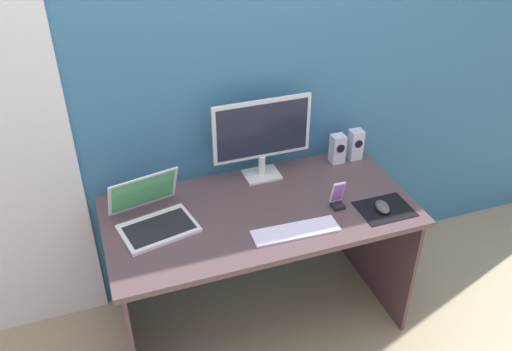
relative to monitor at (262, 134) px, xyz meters
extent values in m
plane|color=tan|center=(-0.11, -0.27, -0.97)|extent=(8.00, 8.00, 0.00)
cube|color=teal|center=(-0.11, 0.15, 0.28)|extent=(6.00, 0.04, 2.50)
cube|color=brown|center=(-0.11, -0.27, -0.26)|extent=(1.44, 0.71, 0.03)
cube|color=brown|center=(-0.79, -0.27, -0.62)|extent=(0.02, 0.67, 0.70)
cube|color=brown|center=(0.57, -0.27, -0.62)|extent=(0.02, 0.67, 0.70)
cube|color=silver|center=(0.00, 0.00, -0.24)|extent=(0.18, 0.14, 0.01)
cylinder|color=silver|center=(0.00, 0.00, -0.18)|extent=(0.04, 0.04, 0.10)
cube|color=silver|center=(0.00, 0.00, 0.03)|extent=(0.50, 0.02, 0.31)
cube|color=#1E2333|center=(0.00, -0.01, 0.03)|extent=(0.46, 0.00, 0.27)
cube|color=silver|center=(0.53, 0.00, -0.16)|extent=(0.07, 0.06, 0.17)
cylinder|color=black|center=(0.53, -0.03, -0.14)|extent=(0.04, 0.00, 0.04)
cube|color=silver|center=(0.42, 0.00, -0.16)|extent=(0.07, 0.06, 0.16)
cylinder|color=black|center=(0.42, -0.04, -0.14)|extent=(0.05, 0.00, 0.05)
cube|color=white|center=(-0.58, -0.26, -0.23)|extent=(0.36, 0.29, 0.02)
cube|color=black|center=(-0.58, -0.27, -0.22)|extent=(0.32, 0.22, 0.00)
cube|color=white|center=(-0.61, -0.11, -0.12)|extent=(0.34, 0.15, 0.20)
cube|color=#4CB266|center=(-0.61, -0.12, -0.12)|extent=(0.31, 0.13, 0.18)
cube|color=white|center=(-0.01, -0.48, -0.24)|extent=(0.40, 0.13, 0.01)
cube|color=black|center=(0.45, -0.46, -0.24)|extent=(0.25, 0.20, 0.00)
ellipsoid|color=#4E4C45|center=(0.43, -0.47, -0.22)|extent=(0.08, 0.11, 0.04)
cube|color=black|center=(0.24, -0.38, -0.23)|extent=(0.06, 0.06, 0.02)
cube|color=white|center=(0.24, -0.36, -0.16)|extent=(0.06, 0.04, 0.12)
cube|color=#A559BF|center=(0.24, -0.37, -0.16)|extent=(0.05, 0.02, 0.10)
camera|label=1|loc=(-0.80, -2.17, 1.27)|focal=37.72mm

